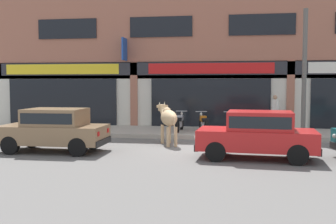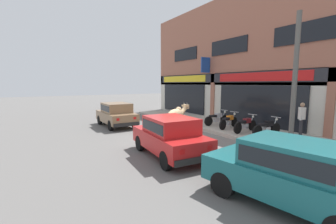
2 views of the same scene
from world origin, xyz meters
name	(u,v)px [view 1 (image 1 of 2)]	position (x,y,z in m)	size (l,w,h in m)	color
ground_plane	(202,149)	(0.00, 0.00, 0.00)	(90.00, 90.00, 0.00)	#605E5B
sidewalk	(208,133)	(0.00, 3.93, 0.09)	(19.00, 3.45, 0.18)	#A8A093
shop_building	(210,49)	(0.00, 5.91, 4.04)	(23.00, 1.40, 8.52)	#9E604C
cow	(168,118)	(-1.33, 0.74, 1.01)	(1.14, 2.01, 1.61)	tan
car_1	(258,133)	(1.78, -1.68, 0.81)	(3.71, 1.87, 1.46)	black
car_2	(54,128)	(-4.89, -1.39, 0.81)	(3.62, 1.63, 1.46)	black
motorcycle_0	(180,123)	(-1.25, 3.58, 0.56)	(0.52, 1.81, 0.88)	black
motorcycle_1	(204,123)	(-0.16, 3.44, 0.56)	(0.67, 1.78, 0.88)	black
motorcycle_2	(230,124)	(1.00, 3.41, 0.56)	(0.52, 1.81, 0.88)	black
motorcycle_3	(256,124)	(2.10, 3.59, 0.56)	(0.52, 1.81, 0.88)	black
pedestrian	(275,108)	(3.03, 4.82, 1.16)	(0.32, 0.48, 1.60)	#2D2D33
utility_pole	(304,73)	(3.87, 2.50, 2.71)	(0.18, 0.18, 5.07)	#595651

